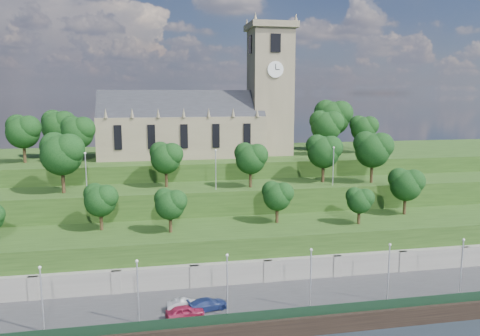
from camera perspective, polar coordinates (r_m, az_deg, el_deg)
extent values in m
cube|color=#2D2D30|center=(60.54, -0.15, -16.78)|extent=(160.00, 12.00, 2.00)
cube|color=black|center=(55.22, 1.08, -19.37)|extent=(160.00, 0.50, 2.20)
cube|color=black|center=(55.08, 0.94, -17.69)|extent=(160.00, 0.10, 1.20)
cube|color=slate|center=(65.32, -1.15, -13.34)|extent=(160.00, 2.00, 5.00)
cube|color=slate|center=(65.53, -23.84, -14.07)|extent=(1.20, 0.60, 5.00)
cube|color=slate|center=(63.99, -14.81, -14.14)|extent=(1.20, 0.60, 5.00)
cube|color=slate|center=(64.00, -5.58, -13.87)|extent=(1.20, 0.60, 5.00)
cube|color=slate|center=(65.56, 3.40, -13.27)|extent=(1.20, 0.60, 5.00)
cube|color=slate|center=(68.55, 11.72, -12.42)|extent=(1.20, 0.60, 5.00)
cube|color=slate|center=(72.80, 19.17, -11.45)|extent=(1.20, 0.60, 5.00)
cube|color=slate|center=(78.11, 25.65, -10.44)|extent=(1.20, 0.60, 5.00)
cube|color=#213D14|center=(70.32, -1.99, -10.37)|extent=(160.00, 12.00, 8.00)
cube|color=#213D14|center=(80.11, -3.22, -6.43)|extent=(160.00, 10.00, 12.00)
cube|color=#213D14|center=(100.06, -4.82, -2.43)|extent=(160.00, 32.00, 15.00)
cube|color=#6F644E|center=(94.12, -7.09, 3.88)|extent=(32.00, 12.00, 8.00)
cube|color=black|center=(93.84, -7.14, 6.32)|extent=(32.00, 10.18, 10.18)
cone|color=#6F644E|center=(87.97, -16.08, 6.44)|extent=(0.70, 0.70, 1.80)
cone|color=#6F644E|center=(87.67, -13.02, 6.55)|extent=(0.70, 0.70, 1.80)
cone|color=#6F644E|center=(87.62, -9.95, 6.65)|extent=(0.70, 0.70, 1.80)
cone|color=#6F644E|center=(87.82, -6.89, 6.72)|extent=(0.70, 0.70, 1.80)
cone|color=#6F644E|center=(88.27, -3.85, 6.78)|extent=(0.70, 0.70, 1.80)
cone|color=#6F644E|center=(88.96, -0.84, 6.82)|extent=(0.70, 0.70, 1.80)
cone|color=#6F644E|center=(89.88, 2.11, 6.84)|extent=(0.70, 0.70, 1.80)
cube|color=black|center=(88.02, -14.66, 3.63)|extent=(1.40, 0.25, 4.50)
cube|color=black|center=(87.82, -10.75, 3.75)|extent=(1.40, 0.25, 4.50)
cube|color=black|center=(88.03, -6.83, 3.86)|extent=(1.40, 0.25, 4.50)
cube|color=black|center=(88.64, -2.95, 3.95)|extent=(1.40, 0.25, 4.50)
cube|color=black|center=(89.66, 0.86, 4.02)|extent=(1.40, 0.25, 4.50)
cube|color=#6F644E|center=(96.59, 3.66, 9.11)|extent=(8.00, 8.00, 25.00)
cube|color=#6F644E|center=(97.49, 3.74, 16.84)|extent=(9.20, 9.20, 1.20)
cone|color=#6F644E|center=(92.89, 1.89, 17.99)|extent=(0.80, 0.80, 1.60)
cone|color=#6F644E|center=(100.62, 0.84, 17.30)|extent=(0.80, 0.80, 1.60)
cone|color=#6F644E|center=(94.94, 6.84, 17.74)|extent=(0.80, 0.80, 1.60)
cone|color=#6F644E|center=(102.52, 5.43, 17.11)|extent=(0.80, 0.80, 1.60)
cube|color=black|center=(93.14, 4.37, 14.96)|extent=(2.00, 0.25, 3.50)
cube|color=black|center=(101.00, 3.12, 14.51)|extent=(2.00, 0.25, 3.50)
cube|color=black|center=(96.13, 1.29, 14.80)|extent=(0.25, 2.00, 3.50)
cube|color=black|center=(98.16, 6.11, 14.64)|extent=(0.25, 2.00, 3.50)
cylinder|color=white|center=(92.72, 4.34, 11.89)|extent=(3.20, 0.30, 3.20)
cylinder|color=white|center=(97.81, 6.08, 11.72)|extent=(0.30, 3.20, 3.20)
cube|color=black|center=(92.57, 4.37, 12.21)|extent=(0.12, 0.05, 1.10)
cube|color=black|center=(92.65, 4.61, 11.89)|extent=(0.80, 0.05, 0.12)
cylinder|color=black|center=(70.27, -16.56, -6.10)|extent=(0.49, 0.49, 2.92)
sphere|color=black|center=(69.61, -16.67, -3.85)|extent=(4.55, 4.55, 4.55)
sphere|color=black|center=(68.93, -15.98, -3.37)|extent=(3.41, 3.41, 3.41)
sphere|color=black|center=(70.06, -17.30, -3.04)|extent=(3.18, 3.18, 3.18)
cylinder|color=black|center=(67.06, -8.47, -6.64)|extent=(0.48, 0.48, 2.70)
sphere|color=black|center=(66.40, -8.53, -4.47)|extent=(4.21, 4.21, 4.21)
sphere|color=black|center=(65.89, -7.79, -4.00)|extent=(3.16, 3.16, 3.16)
sphere|color=black|center=(66.70, -9.19, -3.68)|extent=(2.95, 2.95, 2.95)
cylinder|color=black|center=(71.36, 4.53, -5.59)|extent=(0.48, 0.48, 2.75)
sphere|color=black|center=(70.74, 4.56, -3.50)|extent=(4.28, 4.28, 4.28)
sphere|color=black|center=(70.43, 5.33, -3.04)|extent=(3.21, 3.21, 3.21)
sphere|color=black|center=(70.87, 3.87, -2.77)|extent=(2.99, 2.99, 2.99)
cylinder|color=black|center=(72.72, 14.29, -5.71)|extent=(0.47, 0.47, 2.39)
sphere|color=black|center=(72.18, 14.36, -3.94)|extent=(3.72, 3.72, 3.72)
sphere|color=black|center=(72.04, 15.04, -3.54)|extent=(2.79, 2.79, 2.79)
sphere|color=black|center=(72.16, 13.76, -3.31)|extent=(2.60, 2.60, 2.60)
cylinder|color=black|center=(80.54, 19.44, -4.20)|extent=(0.50, 0.50, 3.25)
sphere|color=black|center=(79.91, 19.55, -2.01)|extent=(5.05, 5.05, 5.05)
sphere|color=black|center=(79.86, 20.39, -1.51)|extent=(3.79, 3.79, 3.79)
sphere|color=black|center=(79.83, 18.82, -1.25)|extent=(3.54, 3.54, 3.54)
cylinder|color=black|center=(77.93, -20.76, -1.39)|extent=(0.54, 0.54, 4.10)
sphere|color=black|center=(77.35, -20.93, 1.50)|extent=(6.38, 6.38, 6.38)
sphere|color=black|center=(76.39, -20.11, 2.18)|extent=(4.78, 4.78, 4.78)
sphere|color=black|center=(78.19, -21.69, 2.48)|extent=(4.46, 4.46, 4.46)
cylinder|color=black|center=(78.79, -8.98, -1.11)|extent=(0.50, 0.50, 3.24)
sphere|color=black|center=(78.30, -9.03, 1.15)|extent=(5.05, 5.05, 5.05)
sphere|color=black|center=(77.74, -8.29, 1.67)|extent=(3.78, 3.78, 3.78)
sphere|color=black|center=(78.78, -9.71, 1.92)|extent=(3.53, 3.53, 3.53)
cylinder|color=black|center=(77.48, 1.28, -1.19)|extent=(0.50, 0.50, 3.20)
sphere|color=black|center=(76.99, 1.28, 1.08)|extent=(4.98, 4.98, 4.98)
sphere|color=black|center=(76.62, 2.09, 1.60)|extent=(3.73, 3.73, 3.73)
sphere|color=black|center=(77.28, 0.56, 1.85)|extent=(3.48, 3.48, 3.48)
cylinder|color=black|center=(83.12, 10.08, -0.48)|extent=(0.52, 0.52, 3.60)
sphere|color=black|center=(82.63, 10.15, 1.90)|extent=(5.60, 5.60, 5.60)
sphere|color=black|center=(82.42, 11.03, 2.44)|extent=(4.20, 4.20, 4.20)
sphere|color=black|center=(82.81, 9.36, 2.72)|extent=(3.92, 3.92, 3.92)
cylinder|color=black|center=(84.57, 15.75, -0.44)|extent=(0.53, 0.53, 3.85)
sphere|color=black|center=(84.06, 15.86, 2.07)|extent=(6.00, 6.00, 6.00)
sphere|color=black|center=(83.97, 16.80, 2.64)|extent=(4.50, 4.50, 4.50)
sphere|color=black|center=(84.13, 15.03, 2.93)|extent=(4.20, 4.20, 4.20)
cylinder|color=black|center=(92.94, -24.80, 1.73)|extent=(0.53, 0.53, 3.75)
sphere|color=black|center=(92.60, -24.94, 3.96)|extent=(5.83, 5.83, 5.83)
sphere|color=black|center=(91.70, -24.36, 4.50)|extent=(4.37, 4.37, 4.37)
sphere|color=black|center=(93.48, -25.49, 4.68)|extent=(4.08, 4.08, 4.08)
cylinder|color=black|center=(97.70, -21.13, 2.35)|extent=(0.54, 0.54, 4.00)
sphere|color=black|center=(97.37, -21.26, 4.61)|extent=(6.23, 6.23, 6.23)
sphere|color=black|center=(96.48, -20.63, 5.17)|extent=(4.67, 4.67, 4.67)
sphere|color=black|center=(98.26, -21.85, 5.34)|extent=(4.36, 4.36, 4.36)
cylinder|color=black|center=(89.13, -19.09, 1.76)|extent=(0.52, 0.52, 3.66)
sphere|color=black|center=(88.78, -19.21, 4.02)|extent=(5.69, 5.69, 5.69)
sphere|color=black|center=(87.99, -18.56, 4.57)|extent=(4.26, 4.26, 4.26)
sphere|color=black|center=(89.54, -19.82, 4.76)|extent=(3.98, 3.98, 3.98)
cylinder|color=black|center=(96.63, 10.37, 2.72)|extent=(0.53, 0.53, 3.90)
sphere|color=black|center=(96.30, 10.44, 4.95)|extent=(6.07, 6.07, 6.07)
sphere|color=black|center=(96.12, 11.26, 5.46)|extent=(4.55, 4.55, 4.55)
sphere|color=black|center=(96.55, 9.71, 5.70)|extent=(4.25, 4.25, 4.25)
cylinder|color=black|center=(105.68, 11.16, 3.46)|extent=(0.57, 0.57, 4.76)
sphere|color=black|center=(105.35, 11.24, 5.95)|extent=(7.41, 7.41, 7.41)
sphere|color=black|center=(105.18, 12.16, 6.53)|extent=(5.55, 5.55, 5.55)
sphere|color=black|center=(105.67, 10.42, 6.79)|extent=(5.18, 5.18, 5.18)
cylinder|color=black|center=(102.09, 14.75, 2.75)|extent=(0.51, 0.51, 3.39)
sphere|color=black|center=(101.80, 14.82, 4.59)|extent=(5.27, 5.27, 5.27)
sphere|color=black|center=(101.73, 15.50, 5.00)|extent=(3.95, 3.95, 3.95)
sphere|color=black|center=(101.93, 14.21, 5.21)|extent=(3.69, 3.69, 3.69)
cylinder|color=#B2B2B7|center=(55.88, -22.98, -14.66)|extent=(0.16, 0.16, 7.17)
sphere|color=silver|center=(54.54, -23.23, -11.08)|extent=(0.36, 0.36, 0.36)
cylinder|color=#B2B2B7|center=(54.63, -12.33, -14.68)|extent=(0.16, 0.16, 7.17)
sphere|color=silver|center=(53.25, -12.47, -11.03)|extent=(0.36, 0.36, 0.36)
cylinder|color=#B2B2B7|center=(55.18, -1.57, -14.21)|extent=(0.16, 0.16, 7.17)
sphere|color=silver|center=(53.83, -1.59, -10.59)|extent=(0.36, 0.36, 0.36)
cylinder|color=#B2B2B7|center=(57.50, 8.59, -13.33)|extent=(0.16, 0.16, 7.17)
sphere|color=silver|center=(56.20, 8.68, -9.83)|extent=(0.36, 0.36, 0.36)
cylinder|color=#B2B2B7|center=(61.38, 17.64, -12.19)|extent=(0.16, 0.16, 7.17)
sphere|color=silver|center=(60.17, 17.81, -8.89)|extent=(0.36, 0.36, 0.36)
cylinder|color=#B2B2B7|center=(66.55, 25.38, -10.97)|extent=(0.16, 0.16, 7.17)
sphere|color=silver|center=(65.43, 25.60, -7.91)|extent=(0.36, 0.36, 0.36)
cylinder|color=#B2B2B7|center=(75.21, -18.25, -0.76)|extent=(0.16, 0.16, 6.31)
sphere|color=silver|center=(74.75, -18.37, 1.72)|extent=(0.36, 0.36, 0.36)
cylinder|color=#B2B2B7|center=(75.23, -2.98, -0.30)|extent=(0.16, 0.16, 6.31)
sphere|color=silver|center=(74.77, -3.00, 2.17)|extent=(0.36, 0.36, 0.36)
cylinder|color=#B2B2B7|center=(80.39, 11.29, 0.14)|extent=(0.16, 0.16, 6.31)
sphere|color=silver|center=(79.96, 11.36, 2.46)|extent=(0.36, 0.36, 0.36)
imported|color=maroon|center=(56.17, -6.71, -17.02)|extent=(4.66, 2.48, 1.51)
imported|color=#98989C|center=(57.99, -6.77, -16.23)|extent=(4.14, 1.50, 1.36)
imported|color=navy|center=(57.87, -3.97, -16.21)|extent=(5.16, 2.99, 1.41)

